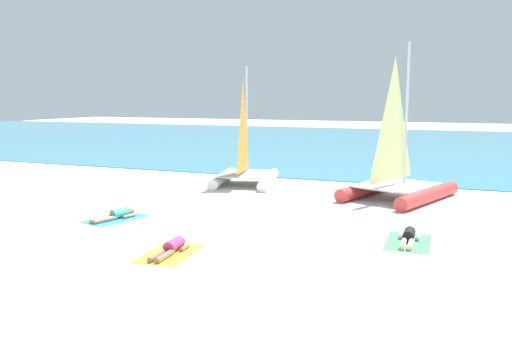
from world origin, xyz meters
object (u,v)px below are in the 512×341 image
at_px(towel_left, 116,219).
at_px(sunbather_middle, 171,248).
at_px(sailboat_white, 245,167).
at_px(sunbather_left, 117,215).
at_px(towel_right, 408,242).
at_px(towel_middle, 170,253).
at_px(sunbather_right, 409,237).
at_px(sailboat_red, 397,176).

bearing_deg(towel_left, sunbather_middle, -34.68).
bearing_deg(sunbather_middle, sailboat_white, 98.64).
distance_m(sunbather_left, sunbather_middle, 4.22).
bearing_deg(towel_right, towel_middle, -148.66).
xyz_separation_m(sailboat_white, towel_middle, (2.30, -9.91, -0.75)).
distance_m(sunbather_left, sunbather_right, 8.69).
distance_m(sailboat_white, towel_middle, 10.20).
bearing_deg(towel_right, sunbather_middle, -149.22).
bearing_deg(sailboat_red, towel_middle, -95.52).
distance_m(towel_middle, towel_right, 6.11).
bearing_deg(sunbather_middle, towel_right, 26.31).
distance_m(sailboat_red, sunbather_middle, 9.93).
relative_size(sunbather_left, towel_right, 0.82).
bearing_deg(sailboat_white, sunbather_middle, -89.97).
height_order(sunbather_left, towel_right, sunbather_left).
xyz_separation_m(sailboat_white, towel_right, (7.52, -6.73, -0.75)).
bearing_deg(sailboat_red, towel_right, -60.68).
bearing_deg(towel_right, sailboat_white, 138.16).
bearing_deg(sailboat_white, sunbather_right, -54.64).
bearing_deg(sunbather_middle, towel_left, 140.85).
xyz_separation_m(towel_left, sunbather_right, (8.68, 0.79, 0.13)).
bearing_deg(sunbather_middle, sunbather_left, 140.00).
bearing_deg(towel_middle, sunbather_left, 143.77).
relative_size(sunbather_left, sunbather_middle, 0.99).
distance_m(towel_left, sunbather_right, 8.72).
height_order(sunbather_left, sunbather_middle, same).
distance_m(towel_left, towel_middle, 4.24).
xyz_separation_m(sunbather_left, towel_right, (8.66, 0.66, -0.13)).
relative_size(towel_middle, sunbather_right, 1.22).
bearing_deg(towel_left, sailboat_red, 40.60).
distance_m(towel_left, sunbather_left, 0.14).
bearing_deg(towel_left, towel_middle, -35.38).
xyz_separation_m(towel_left, towel_right, (8.68, 0.72, 0.00)).
height_order(towel_middle, towel_right, same).
distance_m(towel_left, sunbather_middle, 4.20).
bearing_deg(sailboat_red, sunbather_right, -60.59).
xyz_separation_m(towel_middle, sunbather_middle, (-0.01, 0.07, 0.13)).
xyz_separation_m(sailboat_red, towel_right, (1.01, -5.85, -0.85)).
bearing_deg(sailboat_white, sunbather_left, -111.86).
xyz_separation_m(sunbather_left, sunbather_right, (8.66, 0.73, 0.00)).
distance_m(sunbather_left, towel_middle, 4.27).
xyz_separation_m(sailboat_red, towel_left, (-7.67, -6.57, -0.85)).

